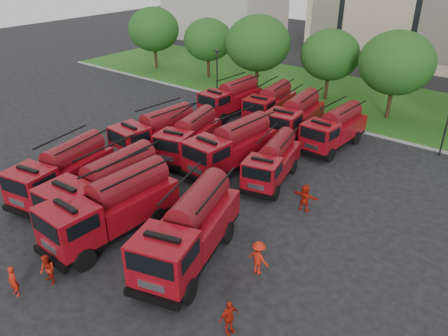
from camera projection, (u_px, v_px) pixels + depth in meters
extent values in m
plane|color=black|center=(171.00, 196.00, 28.20)|extent=(140.00, 140.00, 0.00)
cube|color=#1C5216|center=(342.00, 97.00, 46.38)|extent=(70.00, 16.00, 0.12)
cube|color=gray|center=(305.00, 118.00, 40.70)|extent=(70.00, 0.30, 0.14)
cube|color=#A39E91|center=(224.00, 7.00, 73.13)|extent=(18.00, 12.00, 10.00)
cylinder|color=#382314|center=(156.00, 59.00, 56.13)|extent=(0.36, 0.36, 2.62)
ellipsoid|color=#153E11|center=(154.00, 29.00, 54.43)|extent=(6.30, 6.30, 5.36)
cylinder|color=#382314|center=(209.00, 68.00, 52.51)|extent=(0.36, 0.36, 2.38)
ellipsoid|color=#153E11|center=(208.00, 40.00, 50.97)|extent=(5.71, 5.71, 4.86)
cylinder|color=#382314|center=(257.00, 81.00, 46.99)|extent=(0.36, 0.36, 2.80)
ellipsoid|color=#153E11|center=(258.00, 43.00, 45.17)|extent=(6.72, 6.72, 5.71)
cylinder|color=#382314|center=(326.00, 89.00, 44.99)|extent=(0.36, 0.36, 2.45)
ellipsoid|color=#153E11|center=(330.00, 55.00, 43.40)|extent=(5.88, 5.88, 5.00)
cylinder|color=#382314|center=(389.00, 105.00, 40.04)|extent=(0.36, 0.36, 2.73)
ellipsoid|color=#153E11|center=(397.00, 63.00, 38.27)|extent=(6.55, 6.55, 5.57)
cylinder|color=black|center=(217.00, 76.00, 44.57)|extent=(0.14, 0.14, 5.00)
cube|color=black|center=(217.00, 51.00, 43.40)|extent=(0.60, 0.25, 0.12)
cylinder|color=black|center=(447.00, 125.00, 32.53)|extent=(0.14, 0.14, 5.00)
cube|color=black|center=(65.00, 184.00, 28.27)|extent=(3.61, 7.45, 0.31)
cube|color=black|center=(19.00, 212.00, 25.44)|extent=(2.56, 0.72, 0.36)
cube|color=maroon|center=(31.00, 185.00, 25.82)|extent=(2.87, 2.66, 1.99)
cube|color=black|center=(13.00, 187.00, 24.70)|extent=(2.12, 0.44, 0.87)
cube|color=maroon|center=(76.00, 166.00, 28.79)|extent=(3.32, 5.07, 1.33)
cylinder|color=#600D13|center=(73.00, 151.00, 28.29)|extent=(2.29, 4.50, 1.53)
cylinder|color=black|center=(19.00, 200.00, 26.71)|extent=(0.56, 1.17, 1.12)
cylinder|color=black|center=(47.00, 210.00, 25.75)|extent=(0.56, 1.17, 1.12)
cylinder|color=black|center=(73.00, 170.00, 30.25)|extent=(0.56, 1.17, 1.12)
cylinder|color=black|center=(99.00, 178.00, 29.29)|extent=(0.56, 1.17, 1.12)
cube|color=black|center=(108.00, 203.00, 26.09)|extent=(2.99, 7.89, 0.33)
cube|color=black|center=(52.00, 236.00, 23.24)|extent=(2.78, 0.43, 0.39)
cube|color=maroon|center=(68.00, 205.00, 23.58)|extent=(2.85, 2.59, 2.16)
cube|color=black|center=(46.00, 208.00, 22.44)|extent=(2.33, 0.19, 0.94)
cube|color=maroon|center=(122.00, 182.00, 26.57)|extent=(3.00, 5.25, 1.44)
cylinder|color=#600D13|center=(119.00, 165.00, 26.03)|extent=(1.92, 4.74, 1.66)
cylinder|color=black|center=(54.00, 220.00, 24.68)|extent=(0.46, 1.24, 1.22)
cylinder|color=black|center=(84.00, 236.00, 23.39)|extent=(0.46, 1.24, 1.22)
cylinder|color=black|center=(118.00, 185.00, 28.24)|extent=(0.46, 1.24, 1.22)
cylinder|color=black|center=(147.00, 197.00, 26.95)|extent=(0.46, 1.24, 1.22)
cube|color=black|center=(115.00, 223.00, 24.26)|extent=(2.78, 7.80, 0.33)
cube|color=black|center=(51.00, 259.00, 21.61)|extent=(2.77, 0.36, 0.39)
cube|color=maroon|center=(69.00, 226.00, 21.88)|extent=(2.78, 2.51, 2.15)
cube|color=black|center=(45.00, 229.00, 20.81)|extent=(2.32, 0.13, 0.94)
cube|color=maroon|center=(130.00, 201.00, 24.68)|extent=(2.86, 5.16, 1.43)
cylinder|color=#600D13|center=(128.00, 183.00, 24.14)|extent=(1.80, 4.68, 1.66)
cylinder|color=black|center=(56.00, 240.00, 23.07)|extent=(0.42, 1.23, 1.21)
cylinder|color=black|center=(84.00, 260.00, 21.63)|extent=(0.42, 1.23, 1.21)
cylinder|color=black|center=(129.00, 203.00, 26.39)|extent=(0.42, 1.23, 1.21)
cylinder|color=black|center=(157.00, 218.00, 24.94)|extent=(0.42, 1.23, 1.21)
cube|color=black|center=(190.00, 247.00, 22.38)|extent=(4.61, 8.10, 0.33)
cube|color=black|center=(152.00, 299.00, 19.18)|extent=(2.72, 1.04, 0.38)
cube|color=maroon|center=(164.00, 258.00, 19.63)|extent=(3.27, 3.08, 2.14)
cube|color=black|center=(149.00, 266.00, 18.39)|extent=(2.23, 0.71, 0.93)
cube|color=maroon|center=(199.00, 220.00, 22.98)|extent=(4.02, 5.62, 1.43)
cylinder|color=#600D13|center=(199.00, 201.00, 22.44)|extent=(2.89, 4.90, 1.65)
cylinder|color=black|center=(140.00, 277.00, 20.48)|extent=(0.71, 1.27, 1.21)
cylinder|color=black|center=(188.00, 291.00, 19.66)|extent=(0.71, 1.27, 1.21)
cylinder|color=black|center=(185.00, 223.00, 24.48)|extent=(0.71, 1.27, 1.21)
cylinder|color=black|center=(227.00, 232.00, 23.66)|extent=(0.71, 1.27, 1.21)
cube|color=black|center=(157.00, 144.00, 33.98)|extent=(2.92, 7.25, 0.30)
cube|color=black|center=(119.00, 159.00, 31.66)|extent=(2.54, 0.47, 0.35)
cube|color=maroon|center=(130.00, 140.00, 31.88)|extent=(2.66, 2.43, 1.97)
cube|color=black|center=(117.00, 138.00, 30.93)|extent=(2.12, 0.23, 0.86)
cube|color=maroon|center=(168.00, 130.00, 34.33)|extent=(2.86, 4.85, 1.32)
cylinder|color=#600D13|center=(167.00, 117.00, 33.84)|extent=(1.87, 4.36, 1.52)
cylinder|color=black|center=(120.00, 151.00, 33.02)|extent=(0.45, 1.14, 1.11)
cylinder|color=black|center=(139.00, 160.00, 31.61)|extent=(0.45, 1.14, 1.11)
cylinder|color=black|center=(166.00, 134.00, 35.92)|extent=(0.45, 1.14, 1.11)
cylinder|color=black|center=(185.00, 142.00, 34.51)|extent=(0.45, 1.14, 1.11)
cube|color=black|center=(190.00, 147.00, 33.50)|extent=(3.66, 7.03, 0.29)
cube|color=black|center=(167.00, 166.00, 30.79)|extent=(2.39, 0.77, 0.34)
cube|color=maroon|center=(174.00, 146.00, 31.16)|extent=(2.76, 2.58, 1.87)
cube|color=black|center=(166.00, 146.00, 30.10)|extent=(1.97, 0.50, 0.81)
cube|color=maroon|center=(196.00, 133.00, 34.00)|extent=(3.28, 4.82, 1.24)
cylinder|color=#600D13|center=(196.00, 121.00, 33.53)|extent=(2.31, 4.24, 1.44)
cylinder|color=black|center=(160.00, 159.00, 31.95)|extent=(0.56, 1.10, 1.05)
cylinder|color=black|center=(187.00, 164.00, 31.13)|extent=(0.56, 1.10, 1.05)
cylinder|color=black|center=(188.00, 138.00, 35.35)|extent=(0.56, 1.10, 1.05)
cylinder|color=black|center=(213.00, 143.00, 34.52)|extent=(0.56, 1.10, 1.05)
cube|color=black|center=(232.00, 159.00, 31.48)|extent=(2.91, 7.59, 0.32)
cube|color=black|center=(195.00, 179.00, 28.99)|extent=(2.67, 0.43, 0.37)
cube|color=maroon|center=(207.00, 156.00, 29.23)|extent=(2.75, 2.50, 2.07)
cube|color=black|center=(194.00, 155.00, 28.22)|extent=(2.23, 0.19, 0.90)
cube|color=maroon|center=(242.00, 144.00, 31.87)|extent=(2.91, 5.05, 1.38)
cylinder|color=#600D13|center=(243.00, 129.00, 31.35)|extent=(1.87, 4.56, 1.60)
cylinder|color=black|center=(193.00, 169.00, 30.41)|extent=(0.45, 1.19, 1.17)
cylinder|color=black|center=(218.00, 180.00, 28.97)|extent=(0.45, 1.19, 1.17)
cylinder|color=black|center=(236.00, 148.00, 33.52)|extent=(0.45, 1.19, 1.17)
cylinder|color=black|center=(261.00, 157.00, 32.08)|extent=(0.45, 1.19, 1.17)
cube|color=black|center=(272.00, 173.00, 29.88)|extent=(3.45, 6.57, 0.27)
cube|color=black|center=(255.00, 195.00, 27.33)|extent=(2.23, 0.74, 0.31)
cube|color=maroon|center=(262.00, 173.00, 27.68)|extent=(2.59, 2.42, 1.75)
cube|color=black|center=(256.00, 174.00, 26.69)|extent=(1.84, 0.48, 0.76)
cube|color=maroon|center=(277.00, 158.00, 30.35)|extent=(3.09, 4.51, 1.16)
cylinder|color=#600D13|center=(278.00, 145.00, 29.91)|extent=(2.18, 3.97, 1.34)
cylinder|color=black|center=(245.00, 186.00, 28.42)|extent=(0.53, 1.03, 0.98)
cylinder|color=black|center=(275.00, 193.00, 27.66)|extent=(0.53, 1.03, 0.98)
cylinder|color=black|center=(266.00, 162.00, 31.60)|extent=(0.53, 1.03, 0.98)
cylinder|color=black|center=(293.00, 167.00, 30.84)|extent=(0.53, 1.03, 0.98)
cube|color=black|center=(231.00, 108.00, 41.54)|extent=(2.52, 6.90, 0.29)
cube|color=black|center=(206.00, 118.00, 39.23)|extent=(2.44, 0.35, 0.34)
cube|color=maroon|center=(215.00, 103.00, 39.46)|extent=(2.47, 2.24, 1.90)
cube|color=black|center=(206.00, 101.00, 38.53)|extent=(2.04, 0.13, 0.83)
cube|color=maroon|center=(238.00, 97.00, 41.91)|extent=(2.57, 4.57, 1.26)
cylinder|color=#600D13|center=(238.00, 87.00, 41.44)|extent=(1.63, 4.14, 1.46)
cylinder|color=black|center=(204.00, 113.00, 40.52)|extent=(0.39, 1.08, 1.07)
cylinder|color=black|center=(223.00, 119.00, 39.23)|extent=(0.39, 1.08, 1.07)
cylinder|color=black|center=(233.00, 102.00, 43.42)|extent=(0.39, 1.08, 1.07)
cylinder|color=black|center=(251.00, 107.00, 42.13)|extent=(0.39, 1.08, 1.07)
cube|color=black|center=(270.00, 113.00, 40.38)|extent=(2.93, 6.84, 0.28)
cube|color=black|center=(252.00, 125.00, 37.85)|extent=(2.38, 0.51, 0.33)
cube|color=maroon|center=(259.00, 109.00, 38.16)|extent=(2.55, 2.34, 1.85)
cube|color=black|center=(253.00, 108.00, 37.16)|extent=(1.98, 0.28, 0.81)
cube|color=maroon|center=(275.00, 102.00, 40.82)|extent=(2.81, 4.60, 1.23)
cylinder|color=#600D13|center=(276.00, 91.00, 40.36)|extent=(1.87, 4.12, 1.42)
cylinder|color=black|center=(246.00, 120.00, 39.06)|extent=(0.45, 1.07, 1.04)
cylinder|color=black|center=(268.00, 124.00, 38.05)|extent=(0.45, 1.07, 1.04)
cylinder|color=black|center=(267.00, 106.00, 42.22)|extent=(0.45, 1.07, 1.04)
cylinder|color=black|center=(288.00, 110.00, 41.21)|extent=(0.45, 1.07, 1.04)
cube|color=black|center=(294.00, 128.00, 36.85)|extent=(3.12, 7.45, 0.31)
cube|color=black|center=(275.00, 144.00, 34.11)|extent=(2.60, 0.53, 0.36)
cube|color=maroon|center=(282.00, 124.00, 34.44)|extent=(2.76, 2.53, 2.02)
cube|color=black|center=(276.00, 123.00, 33.36)|extent=(2.17, 0.28, 0.88)
cube|color=maroon|center=(300.00, 115.00, 37.33)|extent=(3.02, 5.00, 1.34)
cylinder|color=#600D13|center=(301.00, 103.00, 36.82)|extent=(2.00, 4.48, 1.55)
cylinder|color=black|center=(267.00, 137.00, 35.43)|extent=(0.48, 1.17, 1.14)
cylinder|color=black|center=(294.00, 143.00, 34.31)|extent=(0.48, 1.17, 1.14)
cylinder|color=black|center=(290.00, 120.00, 38.86)|extent=(0.48, 1.17, 1.14)
cylinder|color=black|center=(316.00, 125.00, 37.74)|extent=(0.48, 1.17, 1.14)
cube|color=black|center=(333.00, 140.00, 34.79)|extent=(2.59, 6.90, 0.29)
cube|color=black|center=(310.00, 154.00, 32.50)|extent=(2.44, 0.37, 0.34)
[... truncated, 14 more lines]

